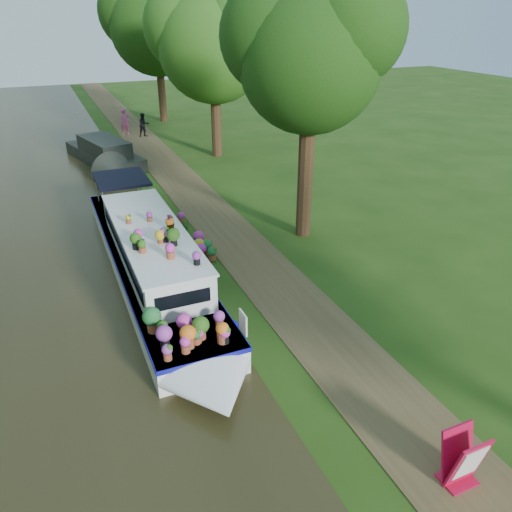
# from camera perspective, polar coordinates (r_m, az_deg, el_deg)

# --- Properties ---
(ground) EXTENTS (100.00, 100.00, 0.00)m
(ground) POSITION_cam_1_polar(r_m,az_deg,el_deg) (15.37, -1.98, -3.93)
(ground) COLOR #203E0F
(ground) RESTS_ON ground
(canal_water) EXTENTS (10.00, 100.00, 0.02)m
(canal_water) POSITION_cam_1_polar(r_m,az_deg,el_deg) (14.69, -24.59, -8.20)
(canal_water) COLOR black
(canal_water) RESTS_ON ground
(towpath) EXTENTS (2.20, 100.00, 0.03)m
(towpath) POSITION_cam_1_polar(r_m,az_deg,el_deg) (15.77, 2.09, -3.01)
(towpath) COLOR #4E3E24
(towpath) RESTS_ON ground
(plant_boat) EXTENTS (2.29, 13.52, 2.30)m
(plant_boat) POSITION_cam_1_polar(r_m,az_deg,el_deg) (15.63, -11.62, -0.40)
(plant_boat) COLOR white
(plant_boat) RESTS_ON canal_water
(tree_near_overhang) EXTENTS (5.52, 5.28, 8.99)m
(tree_near_overhang) POSITION_cam_1_polar(r_m,az_deg,el_deg) (17.67, 6.17, 22.55)
(tree_near_overhang) COLOR #301E10
(tree_near_overhang) RESTS_ON ground
(tree_near_mid) EXTENTS (6.90, 6.60, 9.40)m
(tree_near_mid) POSITION_cam_1_polar(r_m,az_deg,el_deg) (29.00, -5.00, 23.79)
(tree_near_mid) COLOR #301E10
(tree_near_mid) RESTS_ON ground
(tree_near_far) EXTENTS (7.59, 7.26, 10.30)m
(tree_near_far) POSITION_cam_1_polar(r_m,az_deg,el_deg) (39.45, -11.43, 25.01)
(tree_near_far) COLOR #301E10
(tree_near_far) RESTS_ON ground
(second_boat) EXTENTS (3.64, 7.66, 1.41)m
(second_boat) POSITION_cam_1_polar(r_m,az_deg,el_deg) (29.16, -16.87, 11.10)
(second_boat) COLOR black
(second_boat) RESTS_ON canal_water
(sandwich_board) EXTENTS (0.70, 0.56, 1.12)m
(sandwich_board) POSITION_cam_1_polar(r_m,az_deg,el_deg) (10.31, 22.54, -20.83)
(sandwich_board) COLOR #BB0D36
(sandwich_board) RESTS_ON towpath
(pedestrian_pink) EXTENTS (0.64, 0.43, 1.73)m
(pedestrian_pink) POSITION_cam_1_polar(r_m,az_deg,el_deg) (35.75, -14.75, 14.59)
(pedestrian_pink) COLOR #D75885
(pedestrian_pink) RESTS_ON towpath
(pedestrian_dark) EXTENTS (0.86, 0.73, 1.55)m
(pedestrian_dark) POSITION_cam_1_polar(r_m,az_deg,el_deg) (34.96, -12.71, 14.40)
(pedestrian_dark) COLOR black
(pedestrian_dark) RESTS_ON towpath
(verge_plant) EXTENTS (0.38, 0.34, 0.37)m
(verge_plant) POSITION_cam_1_polar(r_m,az_deg,el_deg) (19.49, -8.10, 3.30)
(verge_plant) COLOR #1D6120
(verge_plant) RESTS_ON ground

